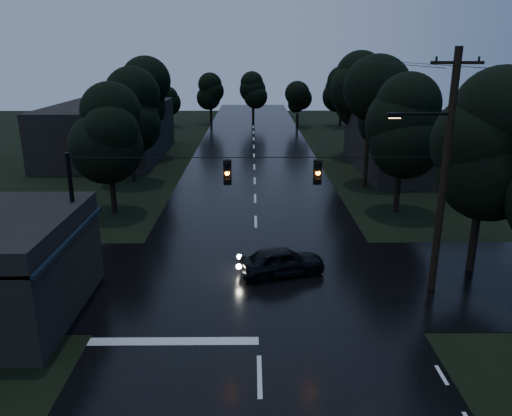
{
  "coord_description": "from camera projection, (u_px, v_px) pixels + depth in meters",
  "views": [
    {
      "loc": [
        -0.23,
        -8.4,
        9.77
      ],
      "look_at": [
        -0.03,
        13.78,
        2.83
      ],
      "focal_mm": 35.0,
      "sensor_mm": 36.0,
      "label": 1
    }
  ],
  "objects": [
    {
      "name": "tree_right_c",
      "position": [
        361.0,
        90.0,
        47.29
      ],
      "size": [
        4.76,
        4.76,
        10.03
      ],
      "color": "black",
      "rests_on": "ground"
    },
    {
      "name": "tree_left_b",
      "position": [
        128.0,
        110.0,
        37.81
      ],
      "size": [
        4.2,
        4.2,
        8.85
      ],
      "color": "black",
      "rests_on": "ground"
    },
    {
      "name": "utility_pole_far",
      "position": [
        368.0,
        136.0,
        36.57
      ],
      "size": [
        2.0,
        0.3,
        7.5
      ],
      "color": "black",
      "rests_on": "ground"
    },
    {
      "name": "tree_right_b",
      "position": [
        381.0,
        104.0,
        37.85
      ],
      "size": [
        4.48,
        4.48,
        9.44
      ],
      "color": "black",
      "rests_on": "ground"
    },
    {
      "name": "span_signals",
      "position": [
        271.0,
        171.0,
        19.86
      ],
      "size": [
        15.0,
        0.37,
        1.12
      ],
      "color": "black",
      "rests_on": "ground"
    },
    {
      "name": "building_far_left",
      "position": [
        110.0,
        131.0,
        48.24
      ],
      "size": [
        10.0,
        16.0,
        5.0
      ],
      "primitive_type": "cube",
      "color": "black",
      "rests_on": "ground"
    },
    {
      "name": "tree_corner_near",
      "position": [
        487.0,
        143.0,
        21.64
      ],
      "size": [
        4.48,
        4.48,
        9.44
      ],
      "color": "black",
      "rests_on": "ground"
    },
    {
      "name": "tree_right_a",
      "position": [
        403.0,
        124.0,
        30.33
      ],
      "size": [
        4.2,
        4.2,
        8.85
      ],
      "color": "black",
      "rests_on": "ground"
    },
    {
      "name": "building_far_right",
      "position": [
        417.0,
        144.0,
        42.84
      ],
      "size": [
        10.0,
        14.0,
        4.4
      ],
      "primitive_type": "cube",
      "color": "black",
      "rests_on": "ground"
    },
    {
      "name": "anchor_pole_left",
      "position": [
        75.0,
        225.0,
        20.47
      ],
      "size": [
        0.18,
        0.18,
        6.0
      ],
      "primitive_type": "cylinder",
      "color": "black",
      "rests_on": "ground"
    },
    {
      "name": "main_road",
      "position": [
        255.0,
        181.0,
        39.56
      ],
      "size": [
        12.0,
        120.0,
        0.02
      ],
      "primitive_type": "cube",
      "color": "black",
      "rests_on": "ground"
    },
    {
      "name": "car",
      "position": [
        282.0,
        261.0,
        22.75
      ],
      "size": [
        4.18,
        2.6,
        1.33
      ],
      "primitive_type": "imported",
      "rotation": [
        0.0,
        0.0,
        1.86
      ],
      "color": "black",
      "rests_on": "ground"
    },
    {
      "name": "utility_pole_main",
      "position": [
        443.0,
        170.0,
        19.92
      ],
      "size": [
        3.5,
        0.3,
        10.0
      ],
      "color": "black",
      "rests_on": "ground"
    },
    {
      "name": "cross_street",
      "position": [
        257.0,
        280.0,
        22.39
      ],
      "size": [
        60.0,
        9.0,
        0.02
      ],
      "primitive_type": "cube",
      "color": "black",
      "rests_on": "ground"
    },
    {
      "name": "tree_left_c",
      "position": [
        146.0,
        94.0,
        47.23
      ],
      "size": [
        4.48,
        4.48,
        9.44
      ],
      "color": "black",
      "rests_on": "ground"
    },
    {
      "name": "tree_left_a",
      "position": [
        107.0,
        130.0,
        30.29
      ],
      "size": [
        3.92,
        3.92,
        8.26
      ],
      "color": "black",
      "rests_on": "ground"
    }
  ]
}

